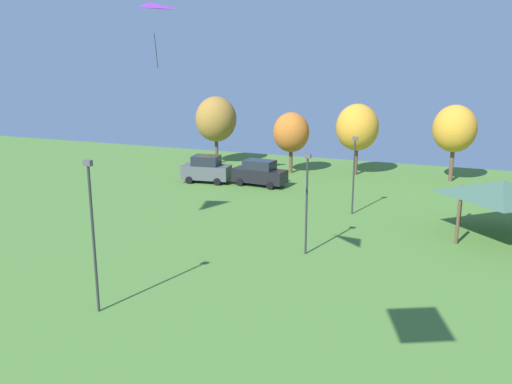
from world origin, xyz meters
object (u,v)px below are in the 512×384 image
at_px(treeline_tree_2, 357,127).
at_px(parked_car_leftmost, 206,169).
at_px(treeline_tree_0, 216,119).
at_px(light_post_0, 307,198).
at_px(treeline_tree_1, 291,132).
at_px(park_pavilion, 502,189).
at_px(treeline_tree_3, 455,129).
at_px(parked_car_second_from_left, 259,173).
at_px(light_post_3, 93,229).
at_px(light_post_1, 354,170).
at_px(kite_flying_4, 149,17).

bearing_deg(treeline_tree_2, parked_car_leftmost, -144.41).
bearing_deg(treeline_tree_0, treeline_tree_2, -0.73).
xyz_separation_m(parked_car_leftmost, light_post_0, (13.46, -14.10, 2.07)).
bearing_deg(treeline_tree_1, park_pavilion, -37.26).
bearing_deg(parked_car_leftmost, treeline_tree_3, 16.02).
height_order(treeline_tree_0, treeline_tree_1, treeline_tree_0).
bearing_deg(parked_car_second_from_left, park_pavilion, -16.25).
relative_size(park_pavilion, treeline_tree_3, 0.87).
xyz_separation_m(treeline_tree_0, treeline_tree_3, (23.17, 0.21, 0.09)).
xyz_separation_m(park_pavilion, treeline_tree_1, (-17.95, 13.65, 0.80)).
distance_m(light_post_3, treeline_tree_1, 31.14).
distance_m(light_post_1, treeline_tree_0, 22.02).
distance_m(kite_flying_4, light_post_0, 20.89).
bearing_deg(kite_flying_4, light_post_3, -64.57).
bearing_deg(light_post_3, treeline_tree_0, 107.52).
height_order(parked_car_second_from_left, light_post_1, light_post_1).
height_order(parked_car_leftmost, treeline_tree_1, treeline_tree_1).
bearing_deg(light_post_0, treeline_tree_3, 73.88).
relative_size(parked_car_second_from_left, treeline_tree_0, 0.69).
bearing_deg(park_pavilion, kite_flying_4, 175.51).
bearing_deg(park_pavilion, parked_car_second_from_left, 158.34).
xyz_separation_m(park_pavilion, light_post_1, (-9.39, 1.76, 0.05)).
xyz_separation_m(parked_car_second_from_left, light_post_1, (9.31, -5.67, 2.02)).
distance_m(kite_flying_4, treeline_tree_2, 21.06).
relative_size(light_post_3, treeline_tree_3, 0.98).
bearing_deg(light_post_1, kite_flying_4, 179.11).
bearing_deg(kite_flying_4, light_post_1, -0.89).
height_order(kite_flying_4, treeline_tree_3, kite_flying_4).
relative_size(kite_flying_4, light_post_1, 0.77).
distance_m(light_post_0, treeline_tree_0, 28.02).
relative_size(light_post_1, treeline_tree_2, 0.82).
bearing_deg(parked_car_leftmost, treeline_tree_1, 43.17).
distance_m(park_pavilion, treeline_tree_1, 22.57).
bearing_deg(light_post_1, light_post_3, -109.85).
bearing_deg(light_post_0, light_post_3, -121.41).
relative_size(parked_car_leftmost, light_post_1, 0.80).
relative_size(light_post_1, treeline_tree_1, 0.95).
relative_size(parked_car_second_from_left, treeline_tree_3, 0.71).
xyz_separation_m(treeline_tree_0, treeline_tree_1, (8.72, -1.67, -0.72)).
distance_m(parked_car_second_from_left, treeline_tree_3, 17.60).
distance_m(parked_car_leftmost, treeline_tree_3, 22.10).
bearing_deg(light_post_3, kite_flying_4, 115.43).
relative_size(park_pavilion, light_post_0, 1.04).
height_order(light_post_3, treeline_tree_1, light_post_3).
distance_m(park_pavilion, treeline_tree_2, 19.36).
xyz_separation_m(parked_car_leftmost, park_pavilion, (23.53, -6.88, 1.90)).
distance_m(parked_car_second_from_left, light_post_1, 11.09).
bearing_deg(light_post_3, light_post_0, 58.59).
bearing_deg(light_post_0, treeline_tree_2, 94.91).
xyz_separation_m(light_post_3, treeline_tree_1, (-1.63, 31.10, 0.14)).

